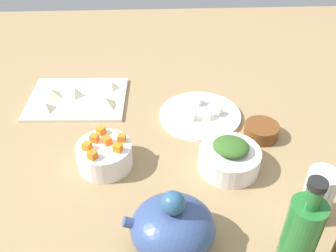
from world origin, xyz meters
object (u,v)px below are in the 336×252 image
at_px(cutting_board, 78,99).
at_px(teapot, 173,227).
at_px(plate_tofu, 200,115).
at_px(bowl_small_side, 261,131).
at_px(bottle_1, 298,241).
at_px(bowl_greens, 229,159).
at_px(drinking_glass_0, 318,196).
at_px(bowl_carrots, 105,155).

distance_m(cutting_board, teapot, 0.59).
bearing_deg(plate_tofu, bowl_small_side, 147.86).
relative_size(cutting_board, bottle_1, 1.17).
bearing_deg(bowl_greens, bowl_small_side, -132.70).
relative_size(cutting_board, bowl_greens, 1.96).
bearing_deg(bowl_greens, cutting_board, -37.60).
bearing_deg(teapot, cutting_board, -63.60).
distance_m(plate_tofu, drinking_glass_0, 0.42).
height_order(bowl_greens, drinking_glass_0, drinking_glass_0).
bearing_deg(bowl_carrots, drinking_glass_0, 158.25).
xyz_separation_m(plate_tofu, bowl_small_side, (-0.15, 0.10, 0.01)).
distance_m(plate_tofu, bowl_carrots, 0.32).
relative_size(bowl_greens, bowl_small_side, 1.61).
relative_size(plate_tofu, teapot, 1.30).
distance_m(cutting_board, plate_tofu, 0.38).
xyz_separation_m(bowl_greens, teapot, (0.15, 0.21, 0.03)).
distance_m(plate_tofu, teapot, 0.44).
bearing_deg(plate_tofu, bowl_greens, 102.01).
bearing_deg(bowl_carrots, teapot, 122.75).
xyz_separation_m(bottle_1, drinking_glass_0, (-0.09, -0.13, -0.04)).
height_order(bowl_greens, bowl_small_side, bowl_greens).
relative_size(teapot, drinking_glass_0, 1.40).
relative_size(bowl_greens, bottle_1, 0.60).
bearing_deg(cutting_board, plate_tofu, 164.16).
bearing_deg(bottle_1, bowl_small_side, -96.71).
height_order(cutting_board, drinking_glass_0, drinking_glass_0).
distance_m(bowl_carrots, bottle_1, 0.48).
height_order(bowl_carrots, drinking_glass_0, drinking_glass_0).
distance_m(bowl_small_side, bottle_1, 0.41).
bearing_deg(plate_tofu, bottle_1, 101.86).
bearing_deg(bowl_greens, drinking_glass_0, 134.17).
bearing_deg(bottle_1, cutting_board, -52.11).
bearing_deg(teapot, drinking_glass_0, -169.50).
bearing_deg(bowl_small_side, drinking_glass_0, 99.09).
bearing_deg(bowl_small_side, bottle_1, 83.29).
relative_size(bowl_carrots, bottle_1, 0.54).
bearing_deg(cutting_board, drinking_glass_0, 139.97).
xyz_separation_m(cutting_board, plate_tofu, (-0.36, 0.10, 0.00)).
bearing_deg(bowl_carrots, plate_tofu, -143.65).
xyz_separation_m(cutting_board, bowl_greens, (-0.41, 0.31, 0.02)).
bearing_deg(cutting_board, teapot, 116.40).
height_order(teapot, drinking_glass_0, teapot).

